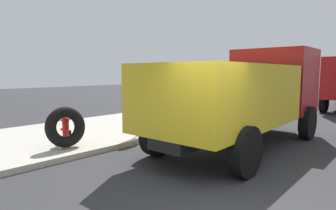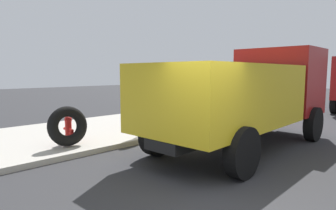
{
  "view_description": "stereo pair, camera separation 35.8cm",
  "coord_description": "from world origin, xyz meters",
  "px_view_note": "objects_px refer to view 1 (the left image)",
  "views": [
    {
      "loc": [
        -4.2,
        -2.55,
        2.2
      ],
      "look_at": [
        1.46,
        2.57,
        1.34
      ],
      "focal_mm": 31.13,
      "sensor_mm": 36.0,
      "label": 1
    },
    {
      "loc": [
        -3.95,
        -2.81,
        2.2
      ],
      "look_at": [
        1.46,
        2.57,
        1.34
      ],
      "focal_mm": 31.13,
      "sensor_mm": 36.0,
      "label": 2
    }
  ],
  "objects_px": {
    "stop_sign": "(144,91)",
    "dump_truck_yellow": "(245,92)",
    "loose_tire": "(66,127)",
    "fire_hydrant": "(66,129)"
  },
  "relations": [
    {
      "from": "stop_sign",
      "to": "loose_tire",
      "type": "bearing_deg",
      "value": 179.01
    },
    {
      "from": "loose_tire",
      "to": "dump_truck_yellow",
      "type": "relative_size",
      "value": 0.16
    },
    {
      "from": "fire_hydrant",
      "to": "stop_sign",
      "type": "relative_size",
      "value": 0.38
    },
    {
      "from": "stop_sign",
      "to": "dump_truck_yellow",
      "type": "distance_m",
      "value": 3.36
    },
    {
      "from": "fire_hydrant",
      "to": "stop_sign",
      "type": "xyz_separation_m",
      "value": [
        2.67,
        -0.43,
        1.01
      ]
    },
    {
      "from": "stop_sign",
      "to": "dump_truck_yellow",
      "type": "xyz_separation_m",
      "value": [
        1.16,
        -3.15,
        0.03
      ]
    },
    {
      "from": "loose_tire",
      "to": "dump_truck_yellow",
      "type": "distance_m",
      "value": 5.22
    },
    {
      "from": "loose_tire",
      "to": "stop_sign",
      "type": "bearing_deg",
      "value": -0.99
    },
    {
      "from": "fire_hydrant",
      "to": "dump_truck_yellow",
      "type": "distance_m",
      "value": 5.34
    },
    {
      "from": "fire_hydrant",
      "to": "stop_sign",
      "type": "bearing_deg",
      "value": -9.11
    }
  ]
}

